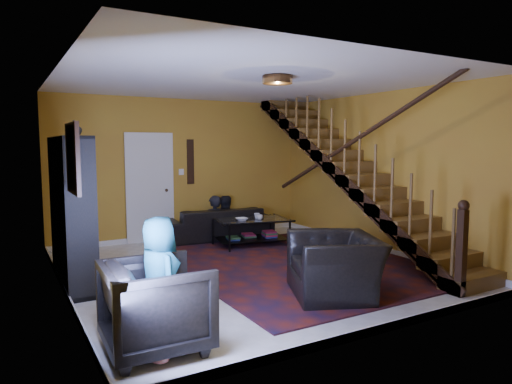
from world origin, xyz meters
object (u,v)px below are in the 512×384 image
Objects in this scene: armchair_left at (156,306)px; armchair_right at (335,266)px; sofa at (218,223)px; coffee_table at (251,230)px; bookshelf at (72,213)px.

armchair_left is 0.79× the size of armchair_right.
sofa is 1.48× the size of coffee_table.
coffee_table is (0.49, 3.04, -0.08)m from armchair_right.
sofa is 0.91m from coffee_table.
armchair_left is 4.49m from coffee_table.
bookshelf is at bearing 9.63° from armchair_left.
armchair_right reaches higher than coffee_table.
coffee_table is at bearing 14.55° from bookshelf.
bookshelf reaches higher than armchair_left.
sofa is 3.90m from armchair_right.
bookshelf is 3.42m from coffee_table.
bookshelf is at bearing -165.45° from coffee_table.
armchair_right is at bearing -99.09° from coffee_table.
bookshelf is at bearing -105.12° from armchair_right.
armchair_left is (0.35, -2.59, -0.54)m from bookshelf.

